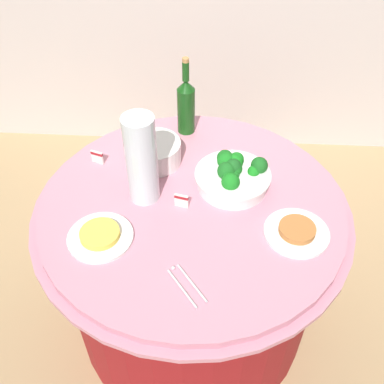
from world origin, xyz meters
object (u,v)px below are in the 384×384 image
at_px(decorative_fruit_vase, 142,164).
at_px(label_placard_front, 181,200).
at_px(broccoli_bowl, 233,175).
at_px(food_plate_fried_egg, 100,236).
at_px(label_placard_mid, 97,157).
at_px(wine_bottle, 186,105).
at_px(food_plate_peanuts, 297,231).
at_px(plate_stack, 154,152).
at_px(serving_tongs, 186,284).

xyz_separation_m(decorative_fruit_vase, label_placard_front, (0.14, -0.05, -0.12)).
relative_size(broccoli_bowl, food_plate_fried_egg, 1.27).
xyz_separation_m(decorative_fruit_vase, label_placard_mid, (-0.21, 0.18, -0.12)).
bearing_deg(broccoli_bowl, label_placard_mid, 169.52).
xyz_separation_m(wine_bottle, food_plate_peanuts, (0.41, -0.57, -0.12)).
bearing_deg(plate_stack, serving_tongs, -74.11).
relative_size(plate_stack, decorative_fruit_vase, 0.62).
height_order(broccoli_bowl, plate_stack, broccoli_bowl).
height_order(broccoli_bowl, serving_tongs, broccoli_bowl).
distance_m(label_placard_front, label_placard_mid, 0.41).
bearing_deg(decorative_fruit_vase, broccoli_bowl, 13.70).
bearing_deg(decorative_fruit_vase, plate_stack, 86.60).
bearing_deg(wine_bottle, label_placard_front, -88.08).
relative_size(broccoli_bowl, food_plate_peanuts, 1.27).
bearing_deg(food_plate_fried_egg, broccoli_bowl, 33.36).
bearing_deg(serving_tongs, wine_bottle, 93.90).
height_order(broccoli_bowl, food_plate_fried_egg, broccoli_bowl).
distance_m(wine_bottle, food_plate_fried_egg, 0.68).
distance_m(serving_tongs, label_placard_front, 0.34).
bearing_deg(broccoli_bowl, food_plate_peanuts, -47.05).
distance_m(plate_stack, label_placard_mid, 0.22).
xyz_separation_m(food_plate_peanuts, label_placard_front, (-0.39, 0.11, 0.02)).
bearing_deg(label_placard_front, broccoli_bowl, 34.48).
xyz_separation_m(wine_bottle, label_placard_mid, (-0.33, -0.24, -0.10)).
height_order(broccoli_bowl, label_placard_mid, broccoli_bowl).
height_order(decorative_fruit_vase, label_placard_mid, decorative_fruit_vase).
xyz_separation_m(plate_stack, decorative_fruit_vase, (-0.01, -0.20, 0.11)).
distance_m(food_plate_fried_egg, label_placard_mid, 0.40).
bearing_deg(food_plate_peanuts, plate_stack, 145.97).
height_order(decorative_fruit_vase, label_placard_front, decorative_fruit_vase).
height_order(wine_bottle, food_plate_peanuts, wine_bottle).
relative_size(serving_tongs, food_plate_fried_egg, 0.70).
bearing_deg(food_plate_peanuts, serving_tongs, -147.59).
xyz_separation_m(broccoli_bowl, food_plate_fried_egg, (-0.44, -0.29, -0.04)).
height_order(wine_bottle, decorative_fruit_vase, decorative_fruit_vase).
relative_size(serving_tongs, label_placard_front, 2.81).
xyz_separation_m(broccoli_bowl, food_plate_peanuts, (0.21, -0.23, -0.04)).
bearing_deg(food_plate_peanuts, label_placard_front, 165.02).
bearing_deg(food_plate_peanuts, broccoli_bowl, 132.95).
xyz_separation_m(serving_tongs, label_placard_mid, (-0.39, 0.55, 0.03)).
height_order(decorative_fruit_vase, food_plate_fried_egg, decorative_fruit_vase).
xyz_separation_m(broccoli_bowl, serving_tongs, (-0.14, -0.46, -0.05)).
relative_size(wine_bottle, decorative_fruit_vase, 0.99).
distance_m(wine_bottle, serving_tongs, 0.80).
relative_size(food_plate_peanuts, label_placard_mid, 4.00).
height_order(food_plate_peanuts, label_placard_mid, label_placard_mid).
bearing_deg(food_plate_fried_egg, decorative_fruit_vase, 60.39).
bearing_deg(broccoli_bowl, label_placard_front, -145.52).
height_order(broccoli_bowl, decorative_fruit_vase, decorative_fruit_vase).
bearing_deg(broccoli_bowl, serving_tongs, -107.33).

